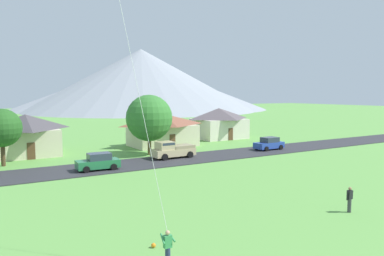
# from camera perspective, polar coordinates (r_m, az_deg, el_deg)

# --- Properties ---
(road_strip) EXTENTS (160.00, 6.62, 0.08)m
(road_strip) POSITION_cam_1_polar(r_m,az_deg,el_deg) (40.35, -12.20, -5.77)
(road_strip) COLOR #2D2D33
(road_strip) RESTS_ON ground
(mountain_far_west_ridge) EXTENTS (97.83, 97.83, 26.46)m
(mountain_far_west_ridge) POSITION_cam_1_polar(r_m,az_deg,el_deg) (163.61, -7.76, 7.25)
(mountain_far_west_ridge) COLOR #8E939E
(mountain_far_west_ridge) RESTS_ON ground
(mountain_west_ridge) EXTENTS (119.00, 119.00, 22.85)m
(mountain_west_ridge) POSITION_cam_1_polar(r_m,az_deg,el_deg) (182.91, -7.72, 6.48)
(mountain_west_ridge) COLOR #8E939E
(mountain_west_ridge) RESTS_ON ground
(house_leftmost) EXTENTS (7.67, 8.39, 5.10)m
(house_leftmost) POSITION_cam_1_polar(r_m,az_deg,el_deg) (51.06, -24.00, -0.84)
(house_leftmost) COLOR beige
(house_leftmost) RESTS_ON ground
(house_left_center) EXTENTS (8.69, 7.26, 5.17)m
(house_left_center) POSITION_cam_1_polar(r_m,az_deg,el_deg) (64.11, 4.11, 0.82)
(house_left_center) COLOR beige
(house_left_center) RESTS_ON ground
(house_right_center) EXTENTS (9.80, 6.64, 4.74)m
(house_right_center) POSITION_cam_1_polar(r_m,az_deg,el_deg) (54.94, -4.52, -0.18)
(house_right_center) COLOR beige
(house_right_center) RESTS_ON ground
(tree_left_of_center) EXTENTS (4.08, 4.08, 6.12)m
(tree_left_of_center) POSITION_cam_1_polar(r_m,az_deg,el_deg) (44.17, -27.02, -0.02)
(tree_left_of_center) COLOR #4C3823
(tree_left_of_center) RESTS_ON ground
(tree_right_of_center) EXTENTS (5.82, 5.82, 7.54)m
(tree_right_of_center) POSITION_cam_1_polar(r_m,az_deg,el_deg) (46.91, -6.56, 1.52)
(tree_right_of_center) COLOR brown
(tree_right_of_center) RESTS_ON ground
(parked_car_green_west_end) EXTENTS (4.27, 2.21, 1.68)m
(parked_car_green_west_end) POSITION_cam_1_polar(r_m,az_deg,el_deg) (38.69, -14.11, -5.05)
(parked_car_green_west_end) COLOR #237042
(parked_car_green_west_end) RESTS_ON road_strip
(parked_car_blue_mid_west) EXTENTS (4.26, 2.19, 1.68)m
(parked_car_blue_mid_west) POSITION_cam_1_polar(r_m,az_deg,el_deg) (51.87, 11.68, -2.37)
(parked_car_blue_mid_west) COLOR #2847A8
(parked_car_blue_mid_west) RESTS_ON road_strip
(pickup_truck_sand_west_side) EXTENTS (5.24, 2.42, 1.99)m
(pickup_truck_sand_west_side) POSITION_cam_1_polar(r_m,az_deg,el_deg) (44.35, -3.03, -3.32)
(pickup_truck_sand_west_side) COLOR #C6B284
(pickup_truck_sand_west_side) RESTS_ON road_strip
(watcher_person) EXTENTS (0.56, 0.24, 1.68)m
(watcher_person) POSITION_cam_1_polar(r_m,az_deg,el_deg) (26.76, 22.91, -9.96)
(watcher_person) COLOR #3D3D42
(watcher_person) RESTS_ON ground
(soccer_ball) EXTENTS (0.24, 0.24, 0.24)m
(soccer_ball) POSITION_cam_1_polar(r_m,az_deg,el_deg) (19.78, -5.90, -17.38)
(soccer_ball) COLOR orange
(soccer_ball) RESTS_ON ground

